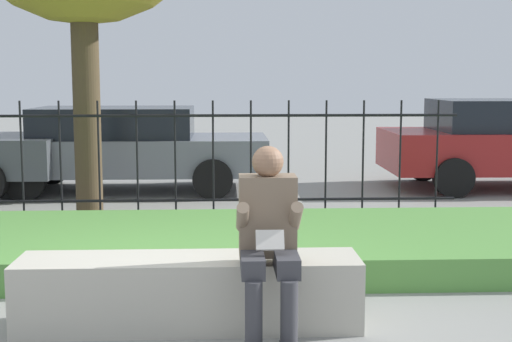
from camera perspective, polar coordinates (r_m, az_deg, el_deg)
The scene contains 6 objects.
ground_plane at distance 5.19m, azimuth -9.03°, elevation -12.21°, with size 60.00×60.00×0.00m, color gray.
stone_bench at distance 5.09m, azimuth -5.36°, elevation -9.90°, with size 2.38×0.52×0.50m.
person_seated_reader at distance 4.68m, azimuth 1.01°, elevation -5.16°, with size 0.42×0.73×1.30m.
grass_berm at distance 6.93m, azimuth -7.33°, elevation -5.96°, with size 8.72×2.33×0.28m.
iron_fence at distance 8.47m, azimuth -6.47°, elevation 0.84°, with size 6.72×0.03×1.48m.
car_parked_center at distance 11.21m, azimuth -10.55°, elevation 1.94°, with size 4.32×1.87×1.30m.
Camera 1 is at (0.58, -4.86, 1.73)m, focal length 50.00 mm.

